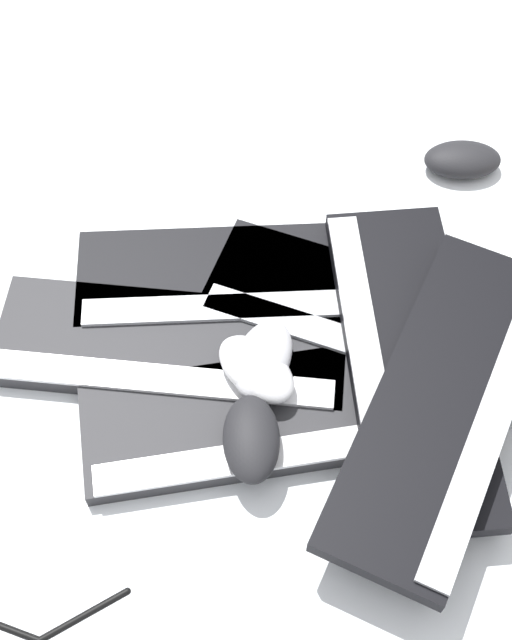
{
  "coord_description": "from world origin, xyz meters",
  "views": [
    {
      "loc": [
        -0.59,
        -0.14,
        0.99
      ],
      "look_at": [
        -0.02,
        -0.05,
        0.04
      ],
      "focal_mm": 50.0,
      "sensor_mm": 36.0,
      "label": 1
    }
  ],
  "objects_px": {
    "keyboard_1": "(170,347)",
    "mouse_0": "(462,160)",
    "keyboard_2": "(266,418)",
    "keyboard_4": "(408,360)",
    "mouse_2": "(251,439)",
    "keyboard_5": "(446,404)",
    "mouse_3": "(263,359)",
    "keyboard_3": "(375,317)",
    "mouse_5": "(256,369)",
    "keyboard_0": "(245,278)"
  },
  "relations": [
    {
      "from": "keyboard_3",
      "to": "keyboard_5",
      "type": "height_order",
      "value": "keyboard_5"
    },
    {
      "from": "mouse_0",
      "to": "keyboard_0",
      "type": "bearing_deg",
      "value": 31.72
    },
    {
      "from": "mouse_2",
      "to": "mouse_5",
      "type": "relative_size",
      "value": 1.0
    },
    {
      "from": "keyboard_1",
      "to": "keyboard_2",
      "type": "height_order",
      "value": "same"
    },
    {
      "from": "keyboard_3",
      "to": "keyboard_5",
      "type": "xyz_separation_m",
      "value": [
        -0.14,
        -0.09,
        0.06
      ]
    },
    {
      "from": "keyboard_0",
      "to": "mouse_0",
      "type": "distance_m",
      "value": 0.37
    },
    {
      "from": "keyboard_2",
      "to": "keyboard_4",
      "type": "distance_m",
      "value": 0.19
    },
    {
      "from": "keyboard_1",
      "to": "mouse_3",
      "type": "distance_m",
      "value": 0.13
    },
    {
      "from": "keyboard_4",
      "to": "mouse_3",
      "type": "xyz_separation_m",
      "value": [
        -0.03,
        0.17,
        0.01
      ]
    },
    {
      "from": "keyboard_1",
      "to": "keyboard_3",
      "type": "relative_size",
      "value": 0.97
    },
    {
      "from": "keyboard_1",
      "to": "keyboard_3",
      "type": "bearing_deg",
      "value": -71.96
    },
    {
      "from": "mouse_3",
      "to": "keyboard_4",
      "type": "bearing_deg",
      "value": -70.23
    },
    {
      "from": "keyboard_3",
      "to": "mouse_3",
      "type": "distance_m",
      "value": 0.17
    },
    {
      "from": "keyboard_0",
      "to": "keyboard_5",
      "type": "relative_size",
      "value": 0.99
    },
    {
      "from": "keyboard_1",
      "to": "keyboard_3",
      "type": "xyz_separation_m",
      "value": [
        0.08,
        -0.25,
        0.0
      ]
    },
    {
      "from": "keyboard_1",
      "to": "mouse_2",
      "type": "height_order",
      "value": "mouse_2"
    },
    {
      "from": "keyboard_2",
      "to": "keyboard_5",
      "type": "relative_size",
      "value": 1.0
    },
    {
      "from": "mouse_3",
      "to": "mouse_5",
      "type": "bearing_deg",
      "value": 169.22
    },
    {
      "from": "keyboard_4",
      "to": "keyboard_5",
      "type": "height_order",
      "value": "keyboard_5"
    },
    {
      "from": "keyboard_5",
      "to": "keyboard_3",
      "type": "bearing_deg",
      "value": 31.44
    },
    {
      "from": "keyboard_2",
      "to": "mouse_5",
      "type": "bearing_deg",
      "value": 22.1
    },
    {
      "from": "keyboard_1",
      "to": "mouse_5",
      "type": "height_order",
      "value": "mouse_5"
    },
    {
      "from": "keyboard_2",
      "to": "mouse_5",
      "type": "distance_m",
      "value": 0.06
    },
    {
      "from": "keyboard_1",
      "to": "keyboard_4",
      "type": "bearing_deg",
      "value": -88.17
    },
    {
      "from": "keyboard_2",
      "to": "keyboard_4",
      "type": "xyz_separation_m",
      "value": [
        0.09,
        -0.16,
        0.03
      ]
    },
    {
      "from": "keyboard_2",
      "to": "keyboard_3",
      "type": "xyz_separation_m",
      "value": [
        0.16,
        -0.12,
        0.0
      ]
    },
    {
      "from": "keyboard_5",
      "to": "mouse_2",
      "type": "height_order",
      "value": "keyboard_5"
    },
    {
      "from": "keyboard_3",
      "to": "mouse_2",
      "type": "bearing_deg",
      "value": 147.94
    },
    {
      "from": "keyboard_1",
      "to": "mouse_0",
      "type": "relative_size",
      "value": 4.06
    },
    {
      "from": "keyboard_5",
      "to": "keyboard_4",
      "type": "bearing_deg",
      "value": 32.6
    },
    {
      "from": "mouse_0",
      "to": "mouse_3",
      "type": "xyz_separation_m",
      "value": [
        -0.38,
        0.23,
        0.03
      ]
    },
    {
      "from": "keyboard_0",
      "to": "keyboard_2",
      "type": "relative_size",
      "value": 0.99
    },
    {
      "from": "keyboard_2",
      "to": "mouse_5",
      "type": "height_order",
      "value": "mouse_5"
    },
    {
      "from": "keyboard_0",
      "to": "mouse_0",
      "type": "relative_size",
      "value": 4.19
    },
    {
      "from": "keyboard_1",
      "to": "keyboard_5",
      "type": "bearing_deg",
      "value": -99.87
    },
    {
      "from": "keyboard_5",
      "to": "mouse_0",
      "type": "height_order",
      "value": "keyboard_5"
    },
    {
      "from": "keyboard_5",
      "to": "keyboard_1",
      "type": "bearing_deg",
      "value": 80.13
    },
    {
      "from": "mouse_0",
      "to": "mouse_5",
      "type": "xyz_separation_m",
      "value": [
        -0.4,
        0.24,
        0.03
      ]
    },
    {
      "from": "keyboard_4",
      "to": "mouse_2",
      "type": "height_order",
      "value": "mouse_2"
    },
    {
      "from": "keyboard_0",
      "to": "mouse_5",
      "type": "xyz_separation_m",
      "value": [
        -0.15,
        -0.04,
        0.04
      ]
    },
    {
      "from": "keyboard_1",
      "to": "keyboard_4",
      "type": "height_order",
      "value": "keyboard_4"
    },
    {
      "from": "keyboard_3",
      "to": "mouse_5",
      "type": "bearing_deg",
      "value": 130.26
    },
    {
      "from": "keyboard_3",
      "to": "mouse_2",
      "type": "distance_m",
      "value": 0.25
    },
    {
      "from": "keyboard_2",
      "to": "mouse_0",
      "type": "height_order",
      "value": "mouse_0"
    },
    {
      "from": "keyboard_2",
      "to": "keyboard_0",
      "type": "bearing_deg",
      "value": 16.05
    },
    {
      "from": "keyboard_1",
      "to": "mouse_2",
      "type": "distance_m",
      "value": 0.18
    },
    {
      "from": "mouse_5",
      "to": "mouse_2",
      "type": "bearing_deg",
      "value": 131.93
    },
    {
      "from": "keyboard_0",
      "to": "mouse_2",
      "type": "xyz_separation_m",
      "value": [
        -0.24,
        -0.05,
        0.04
      ]
    },
    {
      "from": "keyboard_0",
      "to": "keyboard_5",
      "type": "height_order",
      "value": "keyboard_5"
    },
    {
      "from": "keyboard_3",
      "to": "mouse_2",
      "type": "relative_size",
      "value": 4.2
    }
  ]
}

